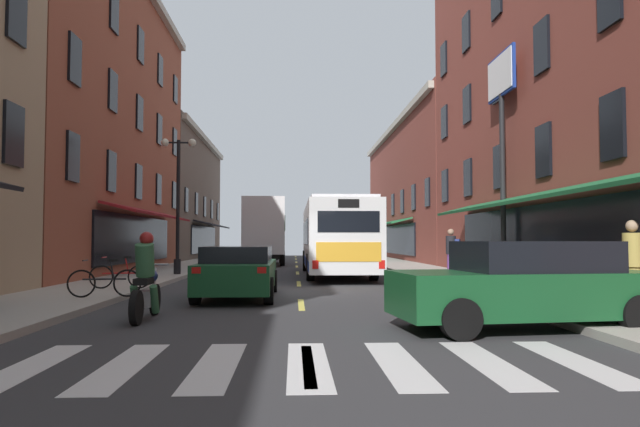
% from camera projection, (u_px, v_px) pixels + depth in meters
% --- Properties ---
extents(ground_plane, '(34.80, 80.00, 0.10)m').
position_uv_depth(ground_plane, '(300.00, 293.00, 17.00)').
color(ground_plane, '#333335').
extents(lane_centre_dashes, '(0.14, 73.90, 0.01)m').
position_uv_depth(lane_centre_dashes, '(300.00, 292.00, 16.76)').
color(lane_centre_dashes, '#DBCC4C').
rests_on(lane_centre_dashes, ground).
extents(crosswalk_near, '(7.10, 2.80, 0.01)m').
position_uv_depth(crosswalk_near, '(308.00, 364.00, 7.03)').
color(crosswalk_near, silver).
rests_on(crosswalk_near, ground).
extents(sidewalk_left, '(3.00, 80.00, 0.14)m').
position_uv_depth(sidewalk_left, '(95.00, 290.00, 16.74)').
color(sidewalk_left, '#A39E93').
rests_on(sidewalk_left, ground).
extents(sidewalk_right, '(3.00, 80.00, 0.14)m').
position_uv_depth(sidewalk_right, '(498.00, 288.00, 17.28)').
color(sidewalk_right, '#A39E93').
rests_on(sidewalk_right, ground).
extents(billboard_sign, '(0.40, 2.44, 7.87)m').
position_uv_depth(billboard_sign, '(502.00, 111.00, 20.20)').
color(billboard_sign, black).
rests_on(billboard_sign, sidewalk_right).
extents(transit_bus, '(2.68, 11.20, 3.07)m').
position_uv_depth(transit_bus, '(336.00, 237.00, 24.70)').
color(transit_bus, silver).
rests_on(transit_bus, ground).
extents(box_truck, '(2.67, 7.33, 3.95)m').
position_uv_depth(box_truck, '(264.00, 232.00, 35.47)').
color(box_truck, white).
rests_on(box_truck, ground).
extents(sedan_near, '(4.56, 2.30, 1.48)m').
position_uv_depth(sedan_near, '(527.00, 285.00, 9.78)').
color(sedan_near, '#144723').
rests_on(sedan_near, ground).
extents(sedan_mid, '(1.93, 4.65, 1.34)m').
position_uv_depth(sedan_mid, '(238.00, 271.00, 15.06)').
color(sedan_mid, '#144723').
rests_on(sedan_mid, ground).
extents(sedan_far, '(1.91, 4.25, 1.37)m').
position_uv_depth(sedan_far, '(267.00, 250.00, 45.66)').
color(sedan_far, silver).
rests_on(sedan_far, ground).
extents(motorcycle_rider, '(0.62, 2.07, 1.66)m').
position_uv_depth(motorcycle_rider, '(146.00, 282.00, 10.93)').
color(motorcycle_rider, black).
rests_on(motorcycle_rider, ground).
extents(bicycle_near, '(1.71, 0.48, 0.91)m').
position_uv_depth(bicycle_near, '(105.00, 282.00, 13.85)').
color(bicycle_near, black).
rests_on(bicycle_near, sidewalk_left).
extents(bicycle_mid, '(1.71, 0.48, 0.91)m').
position_uv_depth(bicycle_mid, '(121.00, 276.00, 16.36)').
color(bicycle_mid, black).
rests_on(bicycle_mid, sidewalk_left).
extents(pedestrian_near, '(0.53, 0.43, 1.77)m').
position_uv_depth(pedestrian_near, '(451.00, 252.00, 20.94)').
color(pedestrian_near, '#66387F').
rests_on(pedestrian_near, sidewalk_right).
extents(pedestrian_mid, '(0.36, 0.36, 1.75)m').
position_uv_depth(pedestrian_mid, '(633.00, 264.00, 11.19)').
color(pedestrian_mid, '#B29947').
rests_on(pedestrian_mid, sidewalk_right).
extents(street_lamp_twin, '(1.42, 0.32, 5.48)m').
position_uv_depth(street_lamp_twin, '(178.00, 199.00, 23.44)').
color(street_lamp_twin, black).
rests_on(street_lamp_twin, sidewalk_left).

